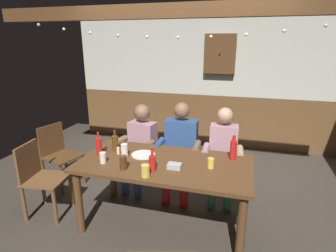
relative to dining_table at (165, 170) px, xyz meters
The scene contains 24 objects.
ground_plane 0.67m from the dining_table, 90.00° to the right, with size 6.61×6.61×0.00m, color #423A33.
back_wall_upper 2.95m from the dining_table, 90.00° to the left, with size 5.22×0.12×1.40m, color beige.
back_wall_wainscot 2.77m from the dining_table, 90.00° to the left, with size 5.22×0.12×1.00m, color brown.
ceiling_beam 1.76m from the dining_table, 90.00° to the left, with size 4.70×0.14×0.16m, color brown.
dining_table is the anchor object (origin of this frame).
person_0 0.90m from the dining_table, 128.88° to the left, with size 0.54×0.56×1.20m.
person_1 0.69m from the dining_table, 89.73° to the left, with size 0.57×0.55×1.25m.
person_2 0.89m from the dining_table, 51.42° to the left, with size 0.50×0.52×1.22m.
chair_empty_near_right 1.50m from the dining_table, behind, with size 0.49×0.49×0.88m.
chair_empty_far_end 1.79m from the dining_table, 164.93° to the left, with size 0.54×0.54×0.88m.
table_candle 0.59m from the dining_table, behind, with size 0.04×0.04×0.08m, color #F9E08C.
condiment_caddy 0.23m from the dining_table, 41.18° to the right, with size 0.14×0.10×0.05m, color #B2B7BC.
plate_0 0.32m from the dining_table, 160.53° to the left, with size 0.27×0.27×0.01m, color white.
bottle_0 0.79m from the dining_table, behind, with size 0.06×0.06×0.27m.
bottle_1 0.69m from the dining_table, 167.72° to the left, with size 0.07×0.07×0.25m.
bottle_2 0.77m from the dining_table, 20.63° to the left, with size 0.07×0.07×0.28m.
bottle_3 0.31m from the dining_table, 102.25° to the right, with size 0.07×0.07×0.25m.
pint_glass_0 0.52m from the dining_table, ahead, with size 0.07×0.07×0.10m, color #E5C64C.
pint_glass_1 0.67m from the dining_table, 161.31° to the right, with size 0.07×0.07×0.12m, color white.
pint_glass_2 0.48m from the dining_table, 140.93° to the right, with size 0.08×0.08×0.14m, color #4C2D19.
pint_glass_3 0.51m from the dining_table, behind, with size 0.08×0.08×0.14m, color white.
pint_glass_4 0.42m from the dining_table, 101.63° to the right, with size 0.08×0.08×0.12m, color #E5C64C.
wall_dart_cabinet 2.88m from the dining_table, 84.46° to the left, with size 0.56×0.15×0.70m.
string_lights 1.54m from the dining_table, 90.00° to the left, with size 3.69×0.04×0.20m.
Camera 1 is at (0.79, -2.55, 2.00)m, focal length 29.65 mm.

